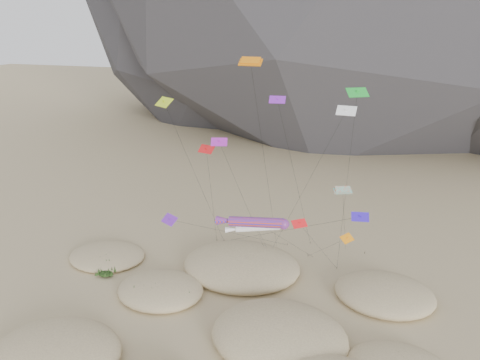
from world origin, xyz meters
name	(u,v)px	position (x,y,z in m)	size (l,w,h in m)	color
ground	(229,349)	(0.00, 0.00, 0.00)	(500.00, 500.00, 0.00)	#CCB789
dunes	(239,319)	(-0.19, 4.35, 0.76)	(52.01, 36.34, 4.19)	#CCB789
dune_grass	(230,322)	(-0.98, 3.40, 0.83)	(43.06, 28.36, 1.44)	black
kite_stakes	(288,250)	(1.80, 23.80, 0.15)	(22.85, 6.73, 0.30)	#3F2D1E
rainbow_tube_kite	(254,222)	(0.70, 7.06, 11.95)	(9.57, 16.53, 12.91)	#E04317
white_tube_kite	(255,228)	(0.46, 8.35, 10.63)	(6.43, 15.64, 11.29)	white
orange_parafoil	(251,64)	(-2.38, 16.54, 28.39)	(3.65, 8.88, 29.23)	orange
multi_parafoil	(343,191)	(9.99, 11.10, 15.23)	(2.22, 16.61, 15.87)	#FF421A
delta_kites	(268,156)	(0.95, 12.47, 18.21)	(27.15, 20.45, 26.09)	red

